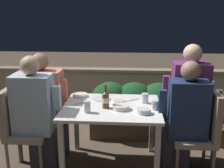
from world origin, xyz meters
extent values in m
plane|color=brown|center=(0.00, 0.00, 0.00)|extent=(16.00, 16.00, 0.00)
cube|color=gray|center=(0.00, 1.47, 0.37)|extent=(9.00, 0.14, 0.74)
cube|color=gray|center=(0.00, 1.47, 0.76)|extent=(9.00, 0.18, 0.04)
cube|color=white|center=(0.00, 0.00, 0.69)|extent=(1.01, 0.84, 0.03)
cube|color=silver|center=(-0.45, -0.37, 0.34)|extent=(0.05, 0.05, 0.67)
cube|color=silver|center=(0.45, -0.37, 0.34)|extent=(0.05, 0.05, 0.67)
cube|color=silver|center=(-0.45, 0.37, 0.34)|extent=(0.05, 0.05, 0.67)
cube|color=silver|center=(0.45, 0.37, 0.34)|extent=(0.05, 0.05, 0.67)
cube|color=brown|center=(0.25, 0.78, 0.14)|extent=(1.16, 0.36, 0.28)
ellipsoid|color=#194723|center=(-0.07, 0.78, 0.50)|extent=(0.52, 0.47, 0.49)
ellipsoid|color=#194723|center=(0.25, 0.78, 0.50)|extent=(0.52, 0.47, 0.49)
ellipsoid|color=#194723|center=(0.56, 0.78, 0.50)|extent=(0.52, 0.47, 0.49)
cube|color=gray|center=(-0.85, -0.14, 0.43)|extent=(0.40, 0.40, 0.05)
cube|color=gray|center=(-1.03, -0.14, 0.69)|extent=(0.06, 0.40, 0.46)
cylinder|color=#7F705B|center=(-1.02, -0.32, 0.20)|extent=(0.03, 0.03, 0.40)
cylinder|color=#7F705B|center=(-0.68, -0.32, 0.20)|extent=(0.03, 0.03, 0.40)
cylinder|color=#7F705B|center=(-1.02, 0.03, 0.20)|extent=(0.03, 0.03, 0.40)
cylinder|color=#7F705B|center=(-0.68, 0.03, 0.20)|extent=(0.03, 0.03, 0.40)
cube|color=#282833|center=(-0.68, -0.14, 0.23)|extent=(0.27, 0.23, 0.45)
cube|color=silver|center=(-0.78, -0.14, 0.76)|extent=(0.39, 0.26, 0.60)
cube|color=silver|center=(-0.53, -0.14, 0.83)|extent=(0.07, 0.07, 0.24)
sphere|color=tan|center=(-0.78, -0.14, 1.15)|extent=(0.19, 0.19, 0.19)
cube|color=gray|center=(-0.86, 0.17, 0.43)|extent=(0.40, 0.40, 0.05)
cube|color=gray|center=(-1.04, 0.17, 0.69)|extent=(0.06, 0.40, 0.46)
cylinder|color=#7F705B|center=(-1.03, 0.00, 0.20)|extent=(0.03, 0.03, 0.40)
cylinder|color=#7F705B|center=(-0.69, 0.00, 0.20)|extent=(0.03, 0.03, 0.40)
cylinder|color=#7F705B|center=(-1.03, 0.34, 0.20)|extent=(0.03, 0.03, 0.40)
cylinder|color=#7F705B|center=(-0.69, 0.34, 0.20)|extent=(0.03, 0.03, 0.40)
cube|color=#282833|center=(-0.69, 0.17, 0.23)|extent=(0.32, 0.23, 0.45)
cube|color=#E07A66|center=(-0.79, 0.17, 0.74)|extent=(0.46, 0.26, 0.58)
cube|color=#E07A66|center=(-0.54, 0.17, 0.81)|extent=(0.07, 0.07, 0.24)
sphere|color=#99755B|center=(-0.79, 0.17, 1.13)|extent=(0.19, 0.19, 0.19)
cube|color=gray|center=(0.82, -0.13, 0.43)|extent=(0.40, 0.40, 0.05)
cube|color=gray|center=(1.00, -0.13, 0.69)|extent=(0.06, 0.40, 0.46)
cylinder|color=#7F705B|center=(0.65, -0.30, 0.20)|extent=(0.03, 0.03, 0.40)
cylinder|color=#7F705B|center=(1.00, -0.30, 0.20)|extent=(0.03, 0.03, 0.40)
cylinder|color=#7F705B|center=(0.65, 0.04, 0.20)|extent=(0.03, 0.03, 0.40)
cylinder|color=#7F705B|center=(1.00, 0.04, 0.20)|extent=(0.03, 0.03, 0.40)
cube|color=#282833|center=(0.65, -0.13, 0.23)|extent=(0.26, 0.23, 0.45)
cube|color=navy|center=(0.75, -0.13, 0.74)|extent=(0.37, 0.26, 0.57)
cube|color=navy|center=(0.50, -0.13, 0.81)|extent=(0.07, 0.07, 0.24)
sphere|color=#99755B|center=(0.75, -0.13, 1.12)|extent=(0.19, 0.19, 0.19)
cube|color=gray|center=(0.89, 0.13, 0.43)|extent=(0.40, 0.40, 0.05)
cube|color=gray|center=(1.06, 0.13, 0.69)|extent=(0.06, 0.40, 0.46)
cylinder|color=#7F705B|center=(0.71, -0.04, 0.20)|extent=(0.03, 0.03, 0.40)
cylinder|color=#7F705B|center=(1.06, -0.04, 0.20)|extent=(0.03, 0.03, 0.40)
cylinder|color=#7F705B|center=(0.71, 0.30, 0.20)|extent=(0.03, 0.03, 0.40)
cylinder|color=#7F705B|center=(1.06, 0.30, 0.20)|extent=(0.03, 0.03, 0.40)
cube|color=#282833|center=(0.72, 0.13, 0.23)|extent=(0.26, 0.23, 0.45)
cube|color=#6B2D66|center=(0.82, 0.13, 0.80)|extent=(0.37, 0.26, 0.69)
cube|color=#6B2D66|center=(0.57, 0.13, 0.88)|extent=(0.07, 0.07, 0.24)
sphere|color=beige|center=(0.82, 0.13, 1.24)|extent=(0.19, 0.19, 0.19)
cylinder|color=brown|center=(-0.06, -0.06, 0.78)|extent=(0.07, 0.07, 0.15)
cylinder|color=beige|center=(-0.06, -0.06, 0.79)|extent=(0.07, 0.07, 0.05)
cone|color=brown|center=(-0.06, -0.06, 0.87)|extent=(0.07, 0.07, 0.03)
cylinder|color=brown|center=(-0.06, -0.06, 0.91)|extent=(0.03, 0.03, 0.06)
cylinder|color=silver|center=(-0.13, 0.22, 0.71)|extent=(0.21, 0.21, 0.01)
cylinder|color=beige|center=(0.08, 0.08, 0.72)|extent=(0.12, 0.12, 0.04)
torus|color=beige|center=(0.08, 0.08, 0.74)|extent=(0.12, 0.12, 0.01)
cylinder|color=silver|center=(-0.38, 0.29, 0.72)|extent=(0.17, 0.17, 0.03)
torus|color=silver|center=(-0.38, 0.29, 0.73)|extent=(0.17, 0.17, 0.01)
cylinder|color=beige|center=(0.33, -0.19, 0.73)|extent=(0.13, 0.13, 0.05)
torus|color=beige|center=(0.33, -0.19, 0.75)|extent=(0.13, 0.13, 0.01)
cylinder|color=silver|center=(0.10, -0.09, 0.73)|extent=(0.17, 0.17, 0.05)
torus|color=silver|center=(0.10, -0.09, 0.74)|extent=(0.17, 0.17, 0.01)
cylinder|color=silver|center=(0.44, -0.07, 0.75)|extent=(0.07, 0.07, 0.10)
cylinder|color=silver|center=(-0.22, -0.20, 0.76)|extent=(0.07, 0.07, 0.12)
cylinder|color=silver|center=(0.35, 0.12, 0.76)|extent=(0.07, 0.07, 0.11)
cube|color=silver|center=(-0.34, 0.05, 0.71)|extent=(0.12, 0.14, 0.01)
cube|color=silver|center=(0.21, 0.20, 0.71)|extent=(0.15, 0.11, 0.01)
cylinder|color=brown|center=(1.34, 0.59, 0.12)|extent=(0.21, 0.21, 0.25)
cylinder|color=#47331E|center=(1.34, 0.59, 0.36)|extent=(0.02, 0.02, 0.22)
ellipsoid|color=#194723|center=(1.34, 0.59, 0.58)|extent=(0.29, 0.29, 0.26)
camera|label=1|loc=(0.20, -2.74, 1.69)|focal=45.00mm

